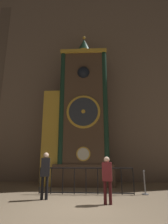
% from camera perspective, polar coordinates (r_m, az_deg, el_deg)
% --- Properties ---
extents(ground_plane, '(28.00, 28.00, 0.00)m').
position_cam_1_polar(ground_plane, '(6.31, -2.57, -29.06)').
color(ground_plane, '#847056').
extents(cathedral_back_wall, '(24.00, 0.32, 15.23)m').
position_cam_1_polar(cathedral_back_wall, '(13.35, -0.15, 12.60)').
color(cathedral_back_wall, '#7A6656').
rests_on(cathedral_back_wall, ground_plane).
extents(clock_tower, '(4.11, 1.82, 9.70)m').
position_cam_1_polar(clock_tower, '(10.82, -1.57, -1.33)').
color(clock_tower, brown).
rests_on(clock_tower, ground_plane).
extents(railing_fence, '(4.17, 0.05, 1.11)m').
position_cam_1_polar(railing_fence, '(8.24, 0.65, -21.15)').
color(railing_fence, black).
rests_on(railing_fence, ground_plane).
extents(visitor_near, '(0.38, 0.29, 1.75)m').
position_cam_1_polar(visitor_near, '(7.44, -12.53, -18.13)').
color(visitor_near, black).
rests_on(visitor_near, ground_plane).
extents(visitor_far, '(0.37, 0.27, 1.60)m').
position_cam_1_polar(visitor_far, '(6.67, 7.58, -19.75)').
color(visitor_far, '#461518').
rests_on(visitor_far, ground_plane).
extents(stanchion_post, '(0.28, 0.28, 1.00)m').
position_cam_1_polar(stanchion_post, '(8.65, 19.24, -22.02)').
color(stanchion_post, gray).
rests_on(stanchion_post, ground_plane).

